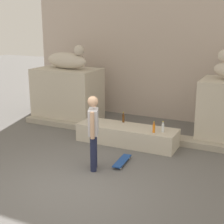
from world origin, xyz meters
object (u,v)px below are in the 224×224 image
(bottle_orange, at_px, (154,128))
(bottle_brown, at_px, (123,118))
(statue_reclining_left, at_px, (67,60))
(skateboard, at_px, (122,161))
(bottle_clear, at_px, (163,128))
(skater, at_px, (93,130))

(bottle_orange, relative_size, bottle_brown, 1.01)
(statue_reclining_left, distance_m, skateboard, 4.44)
(bottle_orange, xyz_separation_m, bottle_clear, (0.19, 0.14, -0.01))
(skater, xyz_separation_m, bottle_clear, (1.02, 1.77, -0.33))
(skater, distance_m, skateboard, 1.11)
(bottle_orange, bearing_deg, bottle_clear, 35.20)
(skateboard, relative_size, bottle_clear, 2.89)
(skateboard, xyz_separation_m, bottle_clear, (0.57, 1.23, 0.53))
(skater, distance_m, bottle_clear, 2.07)
(bottle_clear, xyz_separation_m, bottle_brown, (-1.24, 0.35, 0.01))
(skater, xyz_separation_m, bottle_orange, (0.83, 1.64, -0.32))
(statue_reclining_left, height_order, bottle_brown, statue_reclining_left)
(skater, bearing_deg, statue_reclining_left, -163.43)
(bottle_orange, xyz_separation_m, bottle_brown, (-1.05, 0.48, -0.00))
(statue_reclining_left, bearing_deg, bottle_clear, -9.02)
(bottle_orange, height_order, bottle_brown, bottle_orange)
(statue_reclining_left, distance_m, bottle_orange, 4.00)
(bottle_clear, bearing_deg, bottle_brown, 164.43)
(skateboard, xyz_separation_m, bottle_brown, (-0.67, 1.57, 0.54))
(skater, distance_m, bottle_orange, 1.86)
(skateboard, height_order, bottle_brown, bottle_brown)
(bottle_orange, bearing_deg, skateboard, -109.23)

